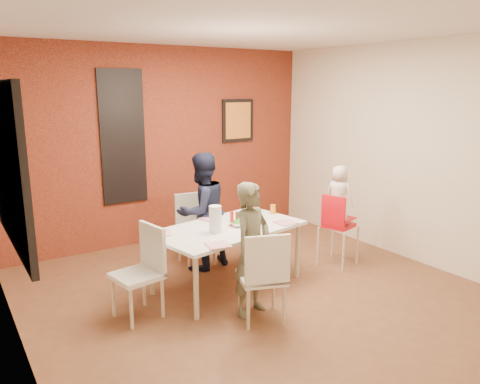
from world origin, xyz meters
TOP-DOWN VIEW (x-y plane):
  - ground at (0.00, 0.00)m, footprint 4.50×4.50m
  - ceiling at (0.00, 0.00)m, footprint 4.50×4.50m
  - wall_back at (0.00, 2.25)m, footprint 4.50×0.02m
  - wall_front at (0.00, -2.25)m, footprint 4.50×0.02m
  - wall_left at (-2.25, 0.00)m, footprint 0.02×4.50m
  - wall_right at (2.25, 0.00)m, footprint 0.02×4.50m
  - brick_accent_wall at (0.00, 2.23)m, footprint 4.50×0.02m
  - picture_window_frame at (-2.22, 0.20)m, footprint 0.05×1.70m
  - picture_window_pane at (-2.21, 0.20)m, footprint 0.02×1.55m
  - glassblock_strip at (-0.60, 2.21)m, footprint 0.55×0.03m
  - glassblock_surround at (-0.60, 2.21)m, footprint 0.60×0.03m
  - art_print_frame at (1.20, 2.21)m, footprint 0.54×0.03m
  - art_print_canvas at (1.20, 2.19)m, footprint 0.44×0.01m
  - dining_table at (-0.14, 0.34)m, footprint 1.75×1.17m
  - chair_near at (-0.30, -0.57)m, footprint 0.53×0.53m
  - chair_far at (-0.11, 1.19)m, footprint 0.44×0.44m
  - chair_left at (-1.16, 0.20)m, footprint 0.47×0.47m
  - high_chair at (1.29, 0.12)m, footprint 0.46×0.46m
  - child_near at (-0.28, -0.33)m, footprint 0.55×0.46m
  - child_far at (-0.11, 0.96)m, footprint 0.77×0.66m
  - toddler at (1.31, 0.13)m, footprint 0.32×0.40m
  - plate_near_left at (-0.53, -0.13)m, footprint 0.26×0.26m
  - plate_far_mid at (-0.14, 0.70)m, footprint 0.25×0.25m
  - plate_near_right at (0.48, 0.11)m, footprint 0.21×0.21m
  - plate_far_left at (-0.84, 0.51)m, footprint 0.29×0.29m
  - salad_bowl_a at (-0.01, 0.31)m, footprint 0.25×0.25m
  - salad_bowl_b at (0.29, 0.60)m, footprint 0.28×0.28m
  - wine_bottle at (0.12, 0.39)m, footprint 0.08×0.08m
  - wine_glass_a at (-0.02, 0.11)m, footprint 0.08×0.08m
  - wine_glass_b at (0.15, 0.33)m, footprint 0.08×0.08m
  - paper_towel_roll at (-0.35, 0.23)m, footprint 0.13×0.13m
  - condiment_red at (-0.07, 0.36)m, footprint 0.04×0.04m
  - condiment_green at (0.09, 0.42)m, footprint 0.03×0.03m
  - condiment_brown at (0.01, 0.37)m, footprint 0.04×0.04m
  - sippy_cup at (0.60, 0.50)m, footprint 0.06×0.06m

SIDE VIEW (x-z plane):
  - ground at x=0.00m, z-range 0.00..0.00m
  - chair_far at x=-0.11m, z-range 0.05..0.91m
  - chair_left at x=-1.16m, z-range 0.05..0.93m
  - chair_near at x=-0.30m, z-range 0.05..0.94m
  - high_chair at x=1.29m, z-range 0.09..0.99m
  - dining_table at x=-0.14m, z-range 0.28..0.95m
  - child_near at x=-0.28m, z-range 0.00..1.29m
  - plate_near_right at x=0.48m, z-range 0.67..0.68m
  - plate_far_mid at x=-0.14m, z-range 0.67..0.69m
  - plate_near_left at x=-0.53m, z-range 0.67..0.69m
  - plate_far_left at x=-0.84m, z-range 0.67..0.69m
  - salad_bowl_a at x=-0.01m, z-range 0.67..0.73m
  - salad_bowl_b at x=0.29m, z-range 0.67..0.73m
  - child_far at x=-0.11m, z-range 0.00..1.41m
  - sippy_cup at x=0.60m, z-range 0.67..0.78m
  - condiment_green at x=0.09m, z-range 0.67..0.80m
  - condiment_brown at x=0.01m, z-range 0.67..0.81m
  - condiment_red at x=-0.07m, z-range 0.67..0.83m
  - wine_glass_a at x=-0.02m, z-range 0.67..0.89m
  - wine_glass_b at x=0.15m, z-range 0.67..0.89m
  - paper_towel_roll at x=-0.35m, z-range 0.67..0.96m
  - wine_bottle at x=0.12m, z-range 0.67..0.96m
  - toddler at x=1.31m, z-range 0.53..1.24m
  - wall_back at x=0.00m, z-range 0.00..2.70m
  - wall_front at x=0.00m, z-range 0.00..2.70m
  - wall_left at x=-2.25m, z-range 0.00..2.70m
  - wall_right at x=2.25m, z-range 0.00..2.70m
  - brick_accent_wall at x=0.00m, z-range 0.00..2.70m
  - glassblock_strip at x=-0.60m, z-range 0.65..2.35m
  - glassblock_surround at x=-0.60m, z-range 0.62..2.38m
  - picture_window_frame at x=-2.22m, z-range 0.90..2.20m
  - picture_window_pane at x=-2.21m, z-range 0.98..2.12m
  - art_print_frame at x=1.20m, z-range 1.33..1.97m
  - art_print_canvas at x=1.20m, z-range 1.38..1.92m
  - ceiling at x=0.00m, z-range 2.69..2.71m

